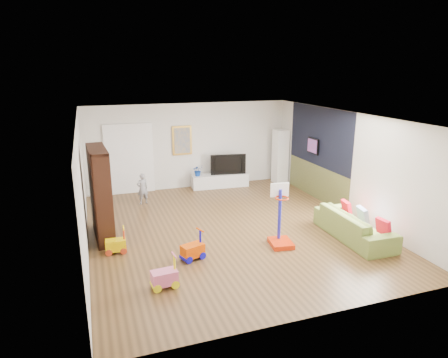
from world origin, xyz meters
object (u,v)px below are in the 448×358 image
object	(u,v)px
bookshelf	(100,194)
sofa	(354,225)
basketball_hoop	(282,216)
media_console	(220,180)

from	to	relation	value
bookshelf	sofa	bearing A→B (deg)	-22.71
sofa	basketball_hoop	distance (m)	1.80
bookshelf	basketball_hoop	world-z (taller)	bookshelf
bookshelf	basketball_hoop	bearing A→B (deg)	-28.58
media_console	sofa	size ratio (longest dim) A/B	0.86
media_console	bookshelf	size ratio (longest dim) A/B	0.88
bookshelf	sofa	world-z (taller)	bookshelf
media_console	sofa	bearing A→B (deg)	-68.20
bookshelf	basketball_hoop	size ratio (longest dim) A/B	1.52
media_console	sofa	xyz separation A→B (m)	(1.60, -4.83, 0.10)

